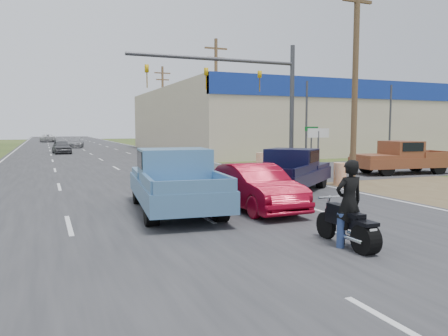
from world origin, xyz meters
name	(u,v)px	position (x,y,z in m)	size (l,w,h in m)	color
ground	(413,336)	(0.00, 0.00, 0.00)	(200.00, 200.00, 0.00)	#2D441B
main_road	(91,154)	(0.00, 40.00, 0.01)	(15.00, 180.00, 0.02)	#2D2D30
cross_road	(134,178)	(0.00, 18.00, 0.01)	(120.00, 10.00, 0.02)	#2D2D30
dirt_verge	(426,187)	(11.00, 10.00, 0.01)	(8.00, 18.00, 0.01)	brown
big_box_store	(359,121)	(32.00, 39.93, 3.31)	(50.00, 28.10, 6.60)	#B7A88C
utility_pole_1	(355,69)	(9.50, 13.00, 5.32)	(2.00, 0.28, 10.00)	#4C3823
utility_pole_2	(216,95)	(9.50, 31.00, 5.32)	(2.00, 0.28, 10.00)	#4C3823
utility_pole_3	(163,105)	(9.50, 49.00, 5.32)	(2.00, 0.28, 10.00)	#4C3823
tree_3	(352,110)	(55.00, 70.00, 6.19)	(8.40, 8.40, 10.40)	#422D19
tree_5	(199,114)	(30.00, 95.00, 5.88)	(7.98, 7.98, 9.88)	#422D19
barrel_0	(340,174)	(8.00, 12.00, 0.50)	(0.56, 0.56, 1.00)	orange
barrel_1	(261,160)	(8.40, 20.50, 0.50)	(0.56, 0.56, 1.00)	orange
lane_sign	(318,141)	(8.20, 14.00, 1.90)	(1.20, 0.08, 2.52)	#3F3F44
street_name_sign	(311,146)	(8.80, 15.50, 1.61)	(0.80, 0.08, 2.61)	#3F3F44
signal_mast	(248,85)	(5.82, 17.00, 4.80)	(9.12, 0.40, 7.00)	#3F3F44
red_convertible	(255,187)	(1.88, 8.15, 0.71)	(1.50, 4.30, 1.42)	maroon
motorcycle	(350,227)	(1.81, 3.51, 0.45)	(0.62, 2.00, 1.02)	black
rider	(349,206)	(1.81, 3.55, 0.89)	(0.65, 0.43, 1.79)	black
blue_pickup	(174,180)	(-0.49, 8.95, 0.97)	(2.81, 5.99, 1.92)	black
navy_pickup	(292,170)	(5.01, 11.16, 0.87)	(5.23, 4.89, 1.72)	black
brown_pickup	(400,157)	(14.04, 14.65, 0.92)	(5.70, 2.71, 1.82)	black
distant_car_grey	(62,147)	(-2.59, 41.78, 0.67)	(1.58, 3.94, 1.34)	#525256
distant_car_silver	(75,143)	(-0.50, 54.45, 0.64)	(1.78, 4.39, 1.27)	#98989C
distant_car_white	(48,138)	(-3.60, 79.16, 0.70)	(2.32, 5.04, 1.40)	silver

